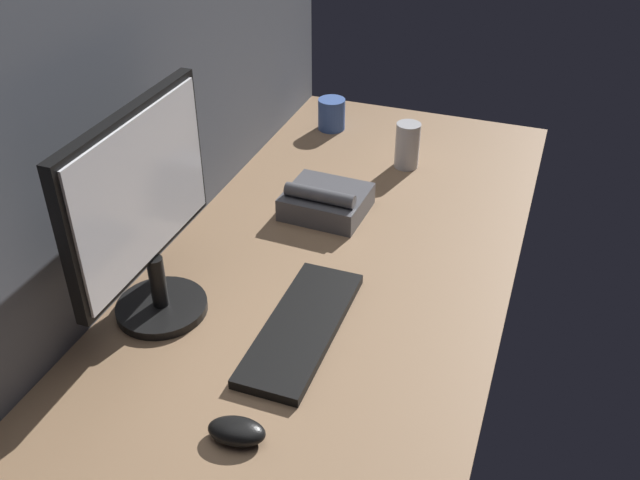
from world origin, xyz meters
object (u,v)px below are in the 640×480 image
object	(u,v)px
monitor	(143,209)
keyboard	(302,327)
desk_phone	(326,201)
mug_steel	(407,145)
mug_ceramic_blue	(332,114)
mouse	(237,431)

from	to	relation	value
monitor	keyboard	distance (cm)	36.91
desk_phone	monitor	bearing A→B (deg)	157.83
mug_steel	desk_phone	xyz separation A→B (cm)	(-29.85, 12.36, -3.02)
mug_ceramic_blue	mug_steel	distance (cm)	30.95
keyboard	desk_phone	size ratio (longest dim) A/B	1.87
desk_phone	mug_steel	bearing A→B (deg)	-22.50
mouse	desk_phone	distance (cm)	70.57
keyboard	mouse	world-z (taller)	mouse
keyboard	mouse	xyz separation A→B (cm)	(-27.76, 0.39, 0.70)
desk_phone	mouse	bearing A→B (deg)	-172.02
monitor	mouse	distance (cm)	43.16
mouse	desk_phone	bearing A→B (deg)	0.80
mug_ceramic_blue	desk_phone	size ratio (longest dim) A/B	0.47
mug_steel	keyboard	bearing A→B (deg)	178.27
mouse	mug_ceramic_blue	distance (cm)	117.76
keyboard	mouse	size ratio (longest dim) A/B	3.85
mouse	mug_ceramic_blue	world-z (taller)	mug_ceramic_blue
monitor	mouse	xyz separation A→B (cm)	(-23.87, -28.53, -21.89)
mouse	mug_ceramic_blue	bearing A→B (deg)	4.67
keyboard	desk_phone	xyz separation A→B (cm)	(42.11, 10.18, 2.19)
mug_steel	monitor	bearing A→B (deg)	157.70
keyboard	mug_steel	bearing A→B (deg)	-1.77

